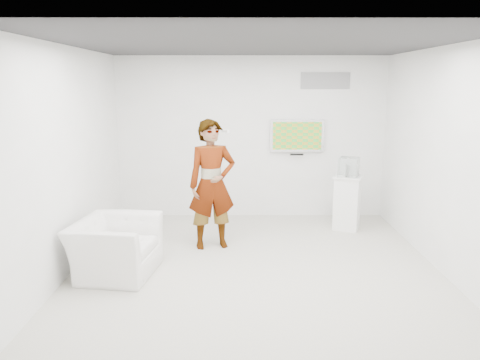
{
  "coord_description": "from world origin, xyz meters",
  "views": [
    {
      "loc": [
        -0.23,
        -6.22,
        2.52
      ],
      "look_at": [
        -0.21,
        0.6,
        1.09
      ],
      "focal_mm": 35.0,
      "sensor_mm": 36.0,
      "label": 1
    }
  ],
  "objects_px": {
    "tv": "(297,136)",
    "floor_uplight": "(338,210)",
    "armchair": "(115,247)",
    "pedestal": "(347,202)",
    "person": "(212,184)"
  },
  "relations": [
    {
      "from": "tv",
      "to": "floor_uplight",
      "type": "height_order",
      "value": "tv"
    },
    {
      "from": "tv",
      "to": "floor_uplight",
      "type": "distance_m",
      "value": 1.61
    },
    {
      "from": "armchair",
      "to": "pedestal",
      "type": "height_order",
      "value": "pedestal"
    },
    {
      "from": "person",
      "to": "floor_uplight",
      "type": "xyz_separation_m",
      "value": [
        2.29,
        1.61,
        -0.84
      ]
    },
    {
      "from": "person",
      "to": "floor_uplight",
      "type": "relative_size",
      "value": 6.66
    },
    {
      "from": "person",
      "to": "floor_uplight",
      "type": "bearing_deg",
      "value": 20.27
    },
    {
      "from": "tv",
      "to": "armchair",
      "type": "relative_size",
      "value": 0.88
    },
    {
      "from": "floor_uplight",
      "to": "tv",
      "type": "bearing_deg",
      "value": 173.07
    },
    {
      "from": "person",
      "to": "armchair",
      "type": "xyz_separation_m",
      "value": [
        -1.24,
        -1.05,
        -0.62
      ]
    },
    {
      "from": "person",
      "to": "pedestal",
      "type": "distance_m",
      "value": 2.52
    },
    {
      "from": "pedestal",
      "to": "floor_uplight",
      "type": "bearing_deg",
      "value": 90.51
    },
    {
      "from": "person",
      "to": "pedestal",
      "type": "xyz_separation_m",
      "value": [
        2.3,
        0.91,
        -0.52
      ]
    },
    {
      "from": "person",
      "to": "armchair",
      "type": "height_order",
      "value": "person"
    },
    {
      "from": "pedestal",
      "to": "person",
      "type": "bearing_deg",
      "value": -158.39
    },
    {
      "from": "person",
      "to": "floor_uplight",
      "type": "height_order",
      "value": "person"
    }
  ]
}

